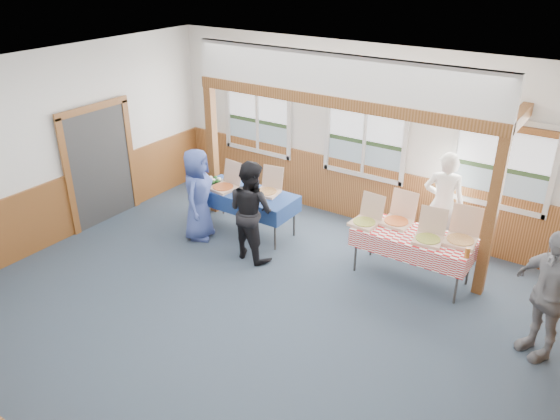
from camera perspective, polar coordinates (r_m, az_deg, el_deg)
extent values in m
plane|color=#2C3948|center=(7.74, -3.28, -10.69)|extent=(8.00, 8.00, 0.00)
plane|color=white|center=(6.38, -4.01, 13.08)|extent=(8.00, 8.00, 0.00)
plane|color=silver|center=(9.72, 8.98, 7.54)|extent=(8.00, 0.00, 8.00)
plane|color=silver|center=(9.70, -22.96, 5.74)|extent=(0.00, 8.00, 8.00)
cube|color=brown|center=(10.07, 8.51, 1.82)|extent=(7.98, 0.05, 1.10)
cube|color=brown|center=(10.06, -21.86, 0.11)|extent=(0.05, 6.98, 1.10)
cube|color=#333333|center=(10.33, -18.29, 4.40)|extent=(0.06, 1.30, 2.10)
cube|color=silver|center=(10.99, -2.33, 6.20)|extent=(1.52, 0.05, 0.08)
cube|color=silver|center=(10.61, -2.46, 13.24)|extent=(1.52, 0.05, 0.08)
cube|color=silver|center=(11.22, -5.51, 10.20)|extent=(0.08, 0.05, 1.46)
cube|color=silver|center=(10.38, 0.96, 9.03)|extent=(0.08, 0.05, 1.46)
cube|color=silver|center=(10.78, -2.39, 9.66)|extent=(0.05, 0.05, 1.30)
cube|color=gray|center=(10.93, -2.23, 7.74)|extent=(1.40, 0.02, 0.52)
cube|color=#263D1E|center=(10.84, -2.26, 9.24)|extent=(1.40, 0.02, 0.08)
cube|color=silver|center=(10.73, -2.30, 11.24)|extent=(1.40, 0.02, 0.70)
cube|color=brown|center=(10.62, -2.52, 12.69)|extent=(1.40, 0.07, 0.10)
cube|color=silver|center=(9.90, 8.56, 3.66)|extent=(1.52, 0.05, 0.08)
cube|color=silver|center=(9.48, 9.11, 11.40)|extent=(1.52, 0.05, 0.08)
cube|color=silver|center=(9.98, 4.96, 8.25)|extent=(0.08, 0.05, 1.46)
cube|color=silver|center=(9.40, 12.91, 6.56)|extent=(0.08, 0.05, 1.46)
cube|color=silver|center=(9.67, 8.83, 7.45)|extent=(0.05, 0.05, 1.30)
cube|color=gray|center=(9.83, 8.78, 5.35)|extent=(1.40, 0.02, 0.52)
cube|color=#263D1E|center=(9.73, 8.89, 7.00)|extent=(1.40, 0.02, 0.08)
cube|color=silver|center=(9.61, 9.05, 9.20)|extent=(1.40, 0.02, 0.70)
cube|color=brown|center=(9.48, 9.02, 10.80)|extent=(1.40, 0.07, 0.10)
cube|color=silver|center=(9.27, 21.43, 0.47)|extent=(1.52, 0.05, 0.08)
cube|color=silver|center=(8.81, 22.88, 8.61)|extent=(1.52, 0.05, 0.08)
cube|color=silver|center=(9.17, 17.67, 5.48)|extent=(0.08, 0.05, 1.46)
cube|color=silver|center=(8.92, 26.70, 3.33)|extent=(0.08, 0.05, 1.46)
cube|color=silver|center=(9.01, 22.13, 4.44)|extent=(0.05, 0.05, 1.30)
cube|color=gray|center=(9.19, 21.79, 2.25)|extent=(1.40, 0.02, 0.52)
cube|color=#263D1E|center=(9.08, 22.09, 3.98)|extent=(1.40, 0.02, 0.08)
cube|color=silver|center=(8.96, 22.51, 6.29)|extent=(1.40, 0.02, 0.70)
cube|color=brown|center=(8.82, 22.74, 7.96)|extent=(1.40, 0.07, 0.10)
cube|color=brown|center=(10.17, -7.05, 6.11)|extent=(0.15, 0.15, 2.40)
cube|color=brown|center=(8.09, 21.16, -0.88)|extent=(0.15, 0.15, 2.40)
cube|color=brown|center=(8.43, 5.82, 11.21)|extent=(5.15, 0.18, 0.18)
cylinder|color=#333333|center=(9.92, -8.17, 0.28)|extent=(0.04, 0.04, 0.73)
cylinder|color=#333333|center=(10.33, -6.01, 1.47)|extent=(0.04, 0.04, 0.73)
cylinder|color=#333333|center=(9.03, -0.52, -2.13)|extent=(0.04, 0.04, 0.73)
cylinder|color=#333333|center=(9.47, 1.49, -0.73)|extent=(0.04, 0.04, 0.73)
cube|color=#333333|center=(9.51, -3.51, 1.79)|extent=(1.83, 1.09, 0.03)
cube|color=navy|center=(9.50, -3.51, 1.90)|extent=(1.91, 1.16, 0.01)
cube|color=navy|center=(9.28, -4.92, 0.27)|extent=(1.73, 0.41, 0.28)
cube|color=navy|center=(9.84, -2.14, 1.90)|extent=(1.73, 0.41, 0.28)
cylinder|color=#333333|center=(8.53, 7.92, -4.20)|extent=(0.04, 0.04, 0.73)
cylinder|color=#333333|center=(9.00, 9.58, -2.62)|extent=(0.04, 0.04, 0.73)
cylinder|color=#333333|center=(8.10, 18.01, -7.13)|extent=(0.04, 0.04, 0.73)
cylinder|color=#333333|center=(8.59, 19.17, -5.29)|extent=(0.04, 0.04, 0.73)
cube|color=#333333|center=(8.35, 13.82, -2.58)|extent=(1.82, 1.11, 0.03)
cube|color=red|center=(8.34, 13.83, -2.47)|extent=(1.89, 1.19, 0.01)
cube|color=red|center=(8.09, 12.75, -4.45)|extent=(1.70, 0.45, 0.28)
cube|color=red|center=(8.73, 14.64, -2.29)|extent=(1.70, 0.45, 0.28)
cube|color=#CFA88A|center=(9.61, -5.96, 2.27)|extent=(0.46, 0.46, 0.05)
cylinder|color=#CA682F|center=(9.60, -5.97, 2.44)|extent=(0.40, 0.40, 0.01)
cube|color=#CFA88A|center=(9.68, -4.96, 3.94)|extent=(0.42, 0.15, 0.40)
cube|color=#CFA88A|center=(9.39, -1.37, 1.81)|extent=(0.44, 0.44, 0.04)
cylinder|color=#E2B569|center=(9.38, -1.37, 1.97)|extent=(0.38, 0.38, 0.01)
cube|color=#CFA88A|center=(9.50, -0.76, 3.49)|extent=(0.40, 0.15, 0.38)
cube|color=#CFA88A|center=(8.45, 8.78, -1.39)|extent=(0.42, 0.42, 0.04)
cylinder|color=gold|center=(8.43, 8.80, -1.22)|extent=(0.37, 0.37, 0.01)
cube|color=#CFA88A|center=(8.54, 9.67, 0.44)|extent=(0.39, 0.12, 0.38)
cube|color=#CFA88A|center=(8.55, 12.04, -1.31)|extent=(0.43, 0.43, 0.05)
cylinder|color=#CA682F|center=(8.54, 12.06, -1.12)|extent=(0.38, 0.38, 0.01)
cube|color=#CFA88A|center=(8.67, 12.86, 0.66)|extent=(0.42, 0.11, 0.41)
cube|color=#CFA88A|center=(8.16, 15.18, -3.08)|extent=(0.45, 0.45, 0.04)
cylinder|color=gold|center=(8.14, 15.21, -2.90)|extent=(0.39, 0.39, 0.01)
cube|color=#CFA88A|center=(8.27, 15.71, -1.04)|extent=(0.41, 0.14, 0.39)
cube|color=#CFA88A|center=(8.25, 18.30, -3.15)|extent=(0.47, 0.47, 0.05)
cylinder|color=#E2B569|center=(8.24, 18.33, -2.96)|extent=(0.41, 0.41, 0.01)
cube|color=#CFA88A|center=(8.38, 18.90, -0.97)|extent=(0.44, 0.14, 0.43)
cylinder|color=black|center=(9.93, -6.99, 2.96)|extent=(0.37, 0.37, 0.03)
cylinder|color=white|center=(9.92, -7.00, 3.09)|extent=(0.08, 0.08, 0.04)
sphere|color=#2F6A28|center=(9.85, -6.54, 3.00)|extent=(0.08, 0.08, 0.08)
sphere|color=silver|center=(9.93, -6.41, 3.19)|extent=(0.08, 0.08, 0.08)
sphere|color=#2F6A28|center=(10.00, -6.73, 3.34)|extent=(0.08, 0.08, 0.08)
sphere|color=silver|center=(10.00, -7.24, 3.31)|extent=(0.08, 0.08, 0.08)
sphere|color=#2F6A28|center=(9.94, -7.57, 3.15)|extent=(0.08, 0.08, 0.08)
sphere|color=silver|center=(9.86, -7.47, 2.96)|extent=(0.08, 0.08, 0.08)
sphere|color=#2F6A28|center=(9.82, -7.01, 2.89)|extent=(0.08, 0.08, 0.08)
cylinder|color=#AA5C1C|center=(7.89, 18.99, -4.24)|extent=(0.07, 0.07, 0.15)
imported|color=white|center=(9.12, 16.65, 0.62)|extent=(0.74, 0.58, 1.77)
imported|color=black|center=(8.65, -3.07, -0.05)|extent=(0.90, 0.76, 1.66)
imported|color=#3C4D96|center=(9.36, -8.59, 1.62)|extent=(0.76, 0.92, 1.61)
imported|color=gray|center=(7.32, 26.21, -7.94)|extent=(1.05, 0.94, 1.72)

